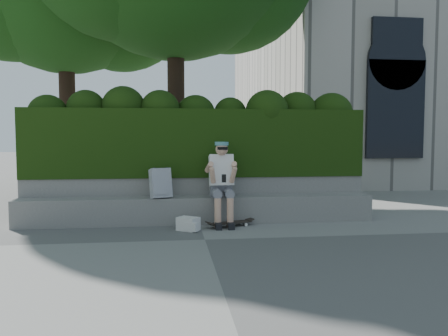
{
  "coord_description": "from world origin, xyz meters",
  "views": [
    {
      "loc": [
        -0.49,
        -6.1,
        1.45
      ],
      "look_at": [
        0.4,
        1.0,
        0.95
      ],
      "focal_mm": 35.0,
      "sensor_mm": 36.0,
      "label": 1
    }
  ],
  "objects": [
    {
      "name": "bench_ledge",
      "position": [
        0.0,
        1.25,
        0.23
      ],
      "size": [
        6.0,
        0.45,
        0.45
      ],
      "primitive_type": "cube",
      "color": "gray",
      "rests_on": "ground"
    },
    {
      "name": "skateboard",
      "position": [
        0.48,
        0.86,
        0.06
      ],
      "size": [
        0.75,
        0.42,
        0.08
      ],
      "rotation": [
        0.0,
        0.0,
        0.34
      ],
      "color": "black",
      "rests_on": "ground"
    },
    {
      "name": "backpack_ground",
      "position": [
        -0.21,
        0.65,
        0.1
      ],
      "size": [
        0.39,
        0.37,
        0.21
      ],
      "primitive_type": "cube",
      "rotation": [
        0.0,
        0.0,
        -0.66
      ],
      "color": "silver",
      "rests_on": "ground"
    },
    {
      "name": "ground",
      "position": [
        0.0,
        0.0,
        0.0
      ],
      "size": [
        80.0,
        80.0,
        0.0
      ],
      "primitive_type": "plane",
      "color": "slate",
      "rests_on": "ground"
    },
    {
      "name": "person",
      "position": [
        0.37,
        1.07,
        0.75
      ],
      "size": [
        0.4,
        0.76,
        1.38
      ],
      "color": "slate",
      "rests_on": "ground"
    },
    {
      "name": "backpack_plaid",
      "position": [
        -0.64,
        1.15,
        0.69
      ],
      "size": [
        0.37,
        0.28,
        0.49
      ],
      "primitive_type": "cube",
      "rotation": [
        0.0,
        0.0,
        0.33
      ],
      "color": "silver",
      "rests_on": "bench_ledge"
    },
    {
      "name": "hedge",
      "position": [
        0.0,
        1.95,
        1.35
      ],
      "size": [
        6.0,
        1.0,
        1.2
      ],
      "primitive_type": "cube",
      "color": "black",
      "rests_on": "planter_wall"
    },
    {
      "name": "planter_wall",
      "position": [
        0.0,
        1.73,
        0.38
      ],
      "size": [
        6.0,
        0.5,
        0.75
      ],
      "primitive_type": "cube",
      "color": "gray",
      "rests_on": "ground"
    }
  ]
}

